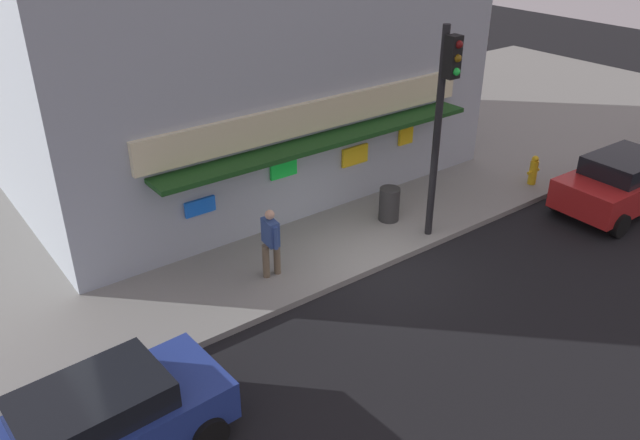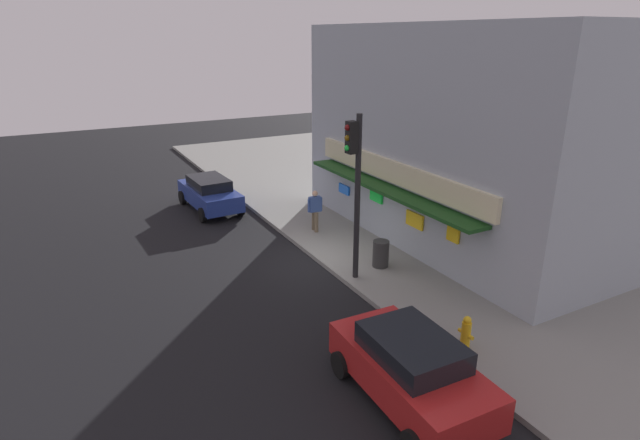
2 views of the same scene
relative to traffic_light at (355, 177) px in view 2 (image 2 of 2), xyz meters
name	(u,v)px [view 2 (image 2 of 2)]	position (x,y,z in m)	size (l,w,h in m)	color
ground_plane	(315,261)	(-2.00, -0.32, -3.52)	(64.85, 64.85, 0.00)	black
sidewalk	(454,228)	(-2.00, 6.12, -3.45)	(43.23, 12.87, 0.16)	gray
corner_building	(495,130)	(-1.64, 7.45, 0.53)	(12.97, 10.31, 7.81)	#9EA8B2
traffic_light	(355,177)	(0.00, 0.00, 0.00)	(0.32, 0.58, 5.26)	black
fire_hydrant	(466,333)	(4.72, 0.40, -2.93)	(0.48, 0.24, 0.90)	gold
trash_can	(381,254)	(-0.29, 1.29, -2.91)	(0.55, 0.55, 0.92)	#2D2D2D
pedestrian	(315,209)	(-4.30, 0.88, -2.44)	(0.46, 0.63, 1.67)	brown
parked_car_red	(411,368)	(5.48, -1.93, -2.68)	(4.08, 2.16, 1.62)	#AD1E1E
parked_car_blue	(210,193)	(-9.33, -1.90, -2.74)	(4.20, 2.10, 1.50)	navy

